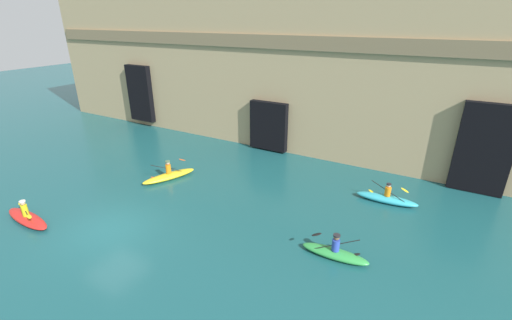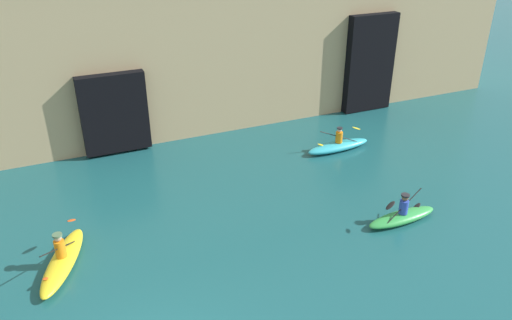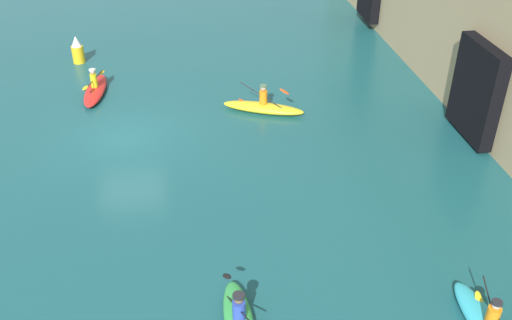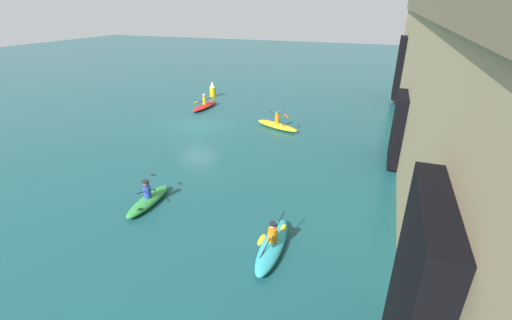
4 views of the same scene
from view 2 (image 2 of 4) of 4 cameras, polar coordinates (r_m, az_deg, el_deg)
The scene contains 4 objects.
cliff_bluff at distance 24.61m, azimuth -19.33°, elevation 16.25°, with size 44.40×6.23×12.03m.
kayak_yellow at distance 16.85m, azimuth -21.23°, elevation -10.60°, with size 1.99×3.43×1.22m.
kayak_cyan at distance 23.08m, azimuth 9.39°, elevation 1.64°, with size 3.21×0.89×1.13m.
kayak_green at distance 18.49m, azimuth 16.37°, elevation -6.16°, with size 2.84×0.80×1.12m.
Camera 2 is at (-0.82, -8.20, 10.05)m, focal length 35.00 mm.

